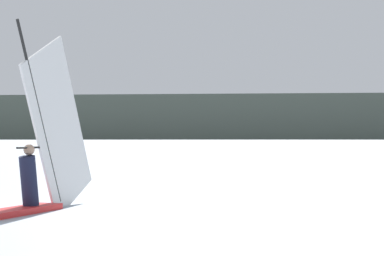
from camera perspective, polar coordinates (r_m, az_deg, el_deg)
windsurfer at (r=16.11m, az=-10.93°, el=-2.17°), size 1.33×4.25×4.03m
distant_headland at (r=909.12m, az=8.98°, el=0.57°), size 1262.62×338.10×44.53m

